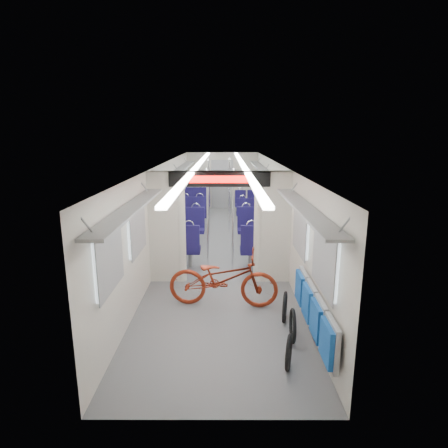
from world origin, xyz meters
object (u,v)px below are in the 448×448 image
object	(u,v)px
bike_hoop_a	(289,354)
flip_bench	(313,311)
stanchion_near_right	(233,221)
bicycle	(223,278)
seat_bay_far_left	(195,205)
seat_bay_near_right	(258,233)
stanchion_far_left	(209,197)
seat_bay_near_left	(184,233)
stanchion_near_left	(208,220)
bike_hoop_b	(293,327)
stanchion_far_right	(229,196)
bike_hoop_c	(285,308)
seat_bay_far_right	(248,206)

from	to	relation	value
bike_hoop_a	flip_bench	bearing A→B (deg)	49.82
bike_hoop_a	stanchion_near_right	distance (m)	3.83
bicycle	seat_bay_far_left	size ratio (longest dim) A/B	0.84
seat_bay_near_right	stanchion_far_left	bearing A→B (deg)	122.88
seat_bay_near_right	stanchion_near_right	world-z (taller)	stanchion_near_right
seat_bay_near_left	stanchion_near_left	world-z (taller)	stanchion_near_left
stanchion_near_left	bike_hoop_b	bearing A→B (deg)	-65.82
seat_bay_near_left	stanchion_near_left	distance (m)	1.40
bicycle	bike_hoop_b	xyz separation A→B (m)	(1.03, -1.23, -0.28)
bike_hoop_b	stanchion_far_left	world-z (taller)	stanchion_far_left
bike_hoop_a	seat_bay_far_left	world-z (taller)	seat_bay_far_left
stanchion_far_right	stanchion_far_left	bearing A→B (deg)	-154.44
bike_hoop_c	seat_bay_near_left	size ratio (longest dim) A/B	0.23
stanchion_far_right	seat_bay_near_right	bearing A→B (deg)	-73.44
bike_hoop_b	seat_bay_far_right	xyz separation A→B (m)	(-0.17, 8.14, 0.29)
flip_bench	bike_hoop_b	distance (m)	0.46
bike_hoop_b	seat_bay_near_right	xyz separation A→B (m)	(-0.17, 4.15, 0.33)
bike_hoop_a	seat_bay_near_left	world-z (taller)	seat_bay_near_left
stanchion_near_right	flip_bench	bearing A→B (deg)	-71.23
bike_hoop_c	seat_bay_near_right	size ratio (longest dim) A/B	0.23
seat_bay_near_right	stanchion_near_left	distance (m)	1.72
seat_bay_near_left	seat_bay_near_right	distance (m)	1.87
bike_hoop_b	seat_bay_far_left	distance (m)	8.26
flip_bench	seat_bay_far_right	size ratio (longest dim) A/B	1.11
stanchion_far_left	stanchion_far_right	size ratio (longest dim) A/B	1.00
seat_bay_far_right	stanchion_near_right	xyz separation A→B (m)	(-0.66, -5.15, 0.63)
bicycle	stanchion_near_right	distance (m)	1.89
bicycle	seat_bay_far_left	xyz separation A→B (m)	(-1.01, 6.76, 0.06)
stanchion_far_left	seat_bay_near_right	bearing A→B (deg)	-57.12
bike_hoop_c	stanchion_near_right	bearing A→B (deg)	108.65
flip_bench	stanchion_far_left	bearing A→B (deg)	105.27
seat_bay_far_left	seat_bay_far_right	bearing A→B (deg)	4.55
bike_hoop_a	seat_bay_far_right	bearing A→B (deg)	90.02
seat_bay_near_left	stanchion_far_left	world-z (taller)	stanchion_far_left
bike_hoop_c	seat_bay_near_right	distance (m)	3.55
bike_hoop_b	stanchion_far_right	xyz separation A→B (m)	(-0.86, 6.48, 0.91)
bike_hoop_a	bike_hoop_c	xyz separation A→B (m)	(0.15, 1.27, 0.02)
bike_hoop_c	seat_bay_near_left	bearing A→B (deg)	119.60
bicycle	stanchion_near_left	world-z (taller)	stanchion_near_left
bicycle	stanchion_far_left	world-z (taller)	stanchion_far_left
bicycle	seat_bay_near_left	distance (m)	3.10
bike_hoop_a	stanchion_near_left	distance (m)	4.04
bike_hoop_b	seat_bay_near_left	world-z (taller)	seat_bay_near_left
bike_hoop_a	bike_hoop_b	bearing A→B (deg)	75.86
seat_bay_far_left	seat_bay_far_right	size ratio (longest dim) A/B	1.20
bicycle	bike_hoop_a	bearing A→B (deg)	-149.87
seat_bay_far_left	bike_hoop_b	bearing A→B (deg)	-75.69
bicycle	stanchion_far_right	world-z (taller)	stanchion_far_right
seat_bay_near_left	seat_bay_near_right	bearing A→B (deg)	-0.53
seat_bay_near_left	stanchion_near_left	xyz separation A→B (m)	(0.66, -1.09, 0.59)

